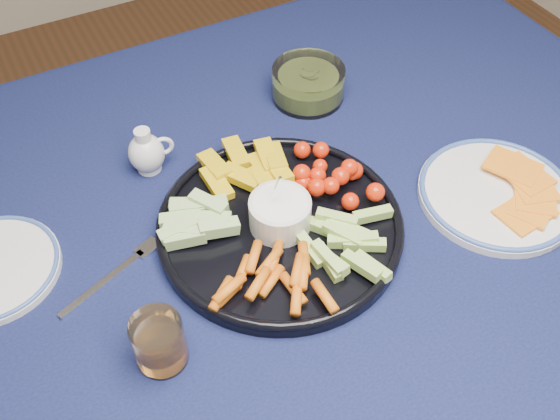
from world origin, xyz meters
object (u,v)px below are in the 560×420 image
crudite_platter (278,223)px  pickle_bowl (308,85)px  creamer_pitcher (147,152)px  juice_tumbler (160,344)px  dining_table (232,259)px  cheese_plate (497,192)px

crudite_platter → pickle_bowl: size_ratio=2.79×
crudite_platter → creamer_pitcher: (-0.13, 0.23, 0.01)m
pickle_bowl → crudite_platter: bearing=-127.5°
creamer_pitcher → juice_tumbler: size_ratio=1.05×
crudite_platter → juice_tumbler: 0.26m
dining_table → pickle_bowl: size_ratio=12.27×
dining_table → cheese_plate: 0.44m
crudite_platter → creamer_pitcher: bearing=119.2°
cheese_plate → crudite_platter: bearing=163.5°
dining_table → cheese_plate: bearing=-20.4°
dining_table → juice_tumbler: 0.27m
creamer_pitcher → juice_tumbler: 0.36m
crudite_platter → pickle_bowl: crudite_platter is taller
crudite_platter → juice_tumbler: (-0.23, -0.12, 0.01)m
crudite_platter → creamer_pitcher: size_ratio=4.50×
dining_table → crudite_platter: (0.06, -0.05, 0.11)m
creamer_pitcher → juice_tumbler: creamer_pitcher is taller
dining_table → pickle_bowl: bearing=39.4°
dining_table → pickle_bowl: (0.27, 0.22, 0.12)m
crudite_platter → cheese_plate: bearing=-16.5°
pickle_bowl → juice_tumbler: 0.58m
cheese_plate → dining_table: bearing=159.6°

